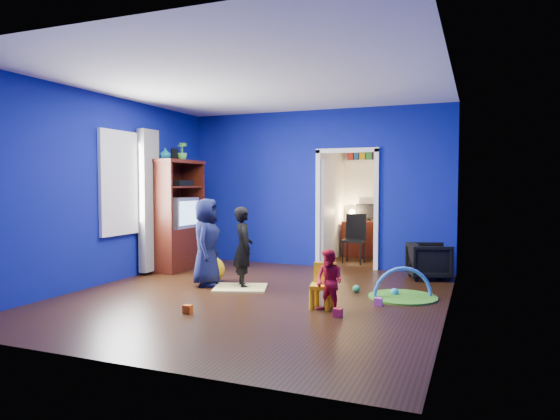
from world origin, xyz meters
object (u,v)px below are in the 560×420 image
at_px(vase, 165,154).
at_px(play_mat, 403,297).
at_px(tv_armoire, 176,215).
at_px(kid_chair, 322,288).
at_px(study_desk, 364,239).
at_px(toddler_red, 329,282).
at_px(child_navy, 206,242).
at_px(folding_chair, 354,240).
at_px(hopper_ball, 212,270).
at_px(armchair, 429,261).
at_px(crt_tv, 178,213).
at_px(child_black, 243,247).

bearing_deg(vase, play_mat, -7.06).
distance_m(tv_armoire, kid_chair, 3.77).
bearing_deg(study_desk, toddler_red, -82.76).
distance_m(child_navy, vase, 2.03).
height_order(vase, folding_chair, vase).
bearing_deg(folding_chair, study_desk, 90.00).
xyz_separation_m(hopper_ball, kid_chair, (2.07, -0.92, 0.05)).
height_order(play_mat, folding_chair, folding_chair).
distance_m(child_navy, study_desk, 4.17).
height_order(armchair, study_desk, study_desk).
distance_m(armchair, vase, 4.78).
distance_m(hopper_ball, kid_chair, 2.26).
bearing_deg(hopper_ball, play_mat, 0.23).
relative_size(crt_tv, play_mat, 0.77).
relative_size(tv_armoire, folding_chair, 2.13).
height_order(tv_armoire, folding_chair, tv_armoire).
bearing_deg(play_mat, vase, 172.94).
bearing_deg(toddler_red, kid_chair, 150.90).
distance_m(child_navy, crt_tv, 1.65).
relative_size(armchair, play_mat, 0.70).
relative_size(child_black, vase, 6.14).
xyz_separation_m(vase, play_mat, (4.12, -0.51, -2.05)).
xyz_separation_m(tv_armoire, kid_chair, (3.27, -1.74, -0.73)).
bearing_deg(tv_armoire, armchair, 9.53).
distance_m(armchair, child_black, 3.04).
bearing_deg(folding_chair, play_mat, -63.74).
height_order(vase, study_desk, vase).
bearing_deg(crt_tv, child_navy, -41.58).
bearing_deg(crt_tv, child_black, -29.21).
relative_size(child_black, crt_tv, 1.71).
xyz_separation_m(tv_armoire, hopper_ball, (1.20, -0.82, -0.78)).
xyz_separation_m(crt_tv, study_desk, (2.78, 2.79, -0.65)).
distance_m(vase, crt_tv, 1.08).
distance_m(play_mat, study_desk, 3.84).
relative_size(kid_chair, play_mat, 0.55).
height_order(vase, hopper_ball, vase).
bearing_deg(child_navy, kid_chair, -124.83).
xyz_separation_m(vase, crt_tv, (0.04, 0.30, -1.04)).
height_order(child_navy, hopper_ball, child_navy).
relative_size(vase, study_desk, 0.22).
bearing_deg(armchair, crt_tv, 80.75).
bearing_deg(hopper_ball, child_navy, -78.69).
xyz_separation_m(armchair, play_mat, (-0.20, -1.53, -0.28)).
distance_m(armchair, crt_tv, 4.40).
distance_m(vase, kid_chair, 4.00).
xyz_separation_m(toddler_red, hopper_ball, (-2.22, 1.12, -0.18)).
xyz_separation_m(tv_armoire, study_desk, (2.82, 2.79, -0.60)).
xyz_separation_m(child_black, play_mat, (2.29, 0.19, -0.59)).
relative_size(vase, tv_armoire, 0.10).
relative_size(child_black, kid_chair, 2.40).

